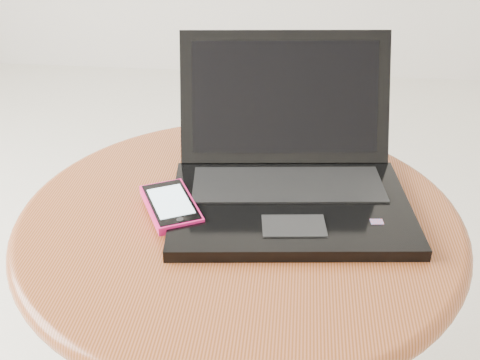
# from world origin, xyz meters

# --- Properties ---
(table) EXTENTS (0.66, 0.66, 0.53)m
(table) POSITION_xyz_m (-0.03, -0.06, 0.41)
(table) COLOR #4F2B14
(table) RESTS_ON ground
(laptop) EXTENTS (0.38, 0.37, 0.21)m
(laptop) POSITION_xyz_m (0.04, -0.00, 0.57)
(laptop) COLOR black
(laptop) RESTS_ON table
(phone_black) EXTENTS (0.09, 0.11, 0.01)m
(phone_black) POSITION_xyz_m (-0.12, -0.04, 0.53)
(phone_black) COLOR black
(phone_black) RESTS_ON table
(phone_pink) EXTENTS (0.11, 0.14, 0.01)m
(phone_pink) POSITION_xyz_m (-0.13, -0.07, 0.54)
(phone_pink) COLOR #E91868
(phone_pink) RESTS_ON phone_black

